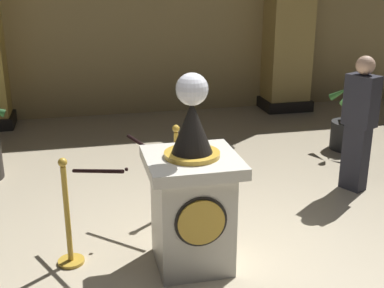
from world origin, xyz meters
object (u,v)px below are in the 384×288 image
(bystander_guest, at_px, (359,121))
(stanchion_far, at_px, (68,228))
(stanchion_near, at_px, (176,181))
(potted_palm_right, at_px, (349,130))
(pedestal_clock, at_px, (192,196))

(bystander_guest, bearing_deg, stanchion_far, -164.37)
(stanchion_near, distance_m, bystander_guest, 2.27)
(stanchion_near, bearing_deg, potted_palm_right, 26.61)
(stanchion_far, distance_m, potted_palm_right, 4.66)
(stanchion_near, xyz_separation_m, bystander_guest, (2.21, 0.09, 0.52))
(pedestal_clock, xyz_separation_m, potted_palm_right, (2.98, 2.55, -0.37))
(stanchion_near, height_order, potted_palm_right, potted_palm_right)
(stanchion_far, height_order, potted_palm_right, stanchion_far)
(stanchion_far, bearing_deg, pedestal_clock, -13.26)
(stanchion_near, bearing_deg, stanchion_far, -143.73)
(stanchion_far, xyz_separation_m, potted_palm_right, (4.05, 2.30, -0.06))
(pedestal_clock, height_order, stanchion_far, pedestal_clock)
(potted_palm_right, bearing_deg, stanchion_far, -150.44)
(pedestal_clock, height_order, stanchion_near, pedestal_clock)
(stanchion_far, xyz_separation_m, bystander_guest, (3.36, 0.94, 0.50))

